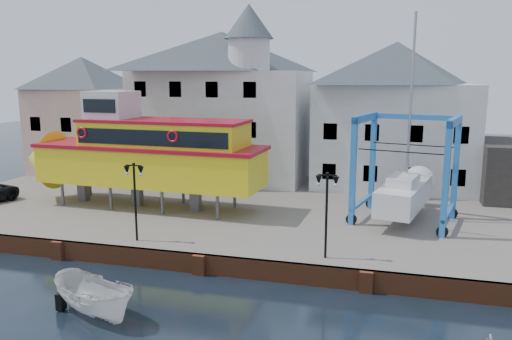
# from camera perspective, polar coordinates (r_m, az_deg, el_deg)

# --- Properties ---
(ground) EXTENTS (140.00, 140.00, 0.00)m
(ground) POSITION_cam_1_polar(r_m,az_deg,el_deg) (25.21, -6.46, -11.74)
(ground) COLOR black
(ground) RESTS_ON ground
(hardstanding) EXTENTS (44.00, 22.00, 1.00)m
(hardstanding) POSITION_cam_1_polar(r_m,az_deg,el_deg) (34.98, 0.11, -4.39)
(hardstanding) COLOR #5F5955
(hardstanding) RESTS_ON ground
(quay_wall) EXTENTS (44.00, 0.47, 1.00)m
(quay_wall) POSITION_cam_1_polar(r_m,az_deg,el_deg) (25.11, -6.39, -10.60)
(quay_wall) COLOR brown
(quay_wall) RESTS_ON ground
(building_pink) EXTENTS (8.00, 7.00, 10.30)m
(building_pink) POSITION_cam_1_polar(r_m,az_deg,el_deg) (47.91, -19.00, 5.96)
(building_pink) COLOR beige
(building_pink) RESTS_ON hardstanding
(building_white_main) EXTENTS (14.00, 8.30, 14.00)m
(building_white_main) POSITION_cam_1_polar(r_m,az_deg,el_deg) (42.33, -3.72, 7.59)
(building_white_main) COLOR silver
(building_white_main) RESTS_ON hardstanding
(building_white_right) EXTENTS (12.00, 8.00, 11.20)m
(building_white_right) POSITION_cam_1_polar(r_m,az_deg,el_deg) (40.76, 15.50, 6.07)
(building_white_right) COLOR silver
(building_white_right) RESTS_ON hardstanding
(lamp_post_left) EXTENTS (1.12, 0.32, 4.20)m
(lamp_post_left) POSITION_cam_1_polar(r_m,az_deg,el_deg) (26.68, -13.73, -1.34)
(lamp_post_left) COLOR black
(lamp_post_left) RESTS_ON hardstanding
(lamp_post_right) EXTENTS (1.12, 0.32, 4.20)m
(lamp_post_right) POSITION_cam_1_polar(r_m,az_deg,el_deg) (23.63, 8.11, -2.67)
(lamp_post_right) COLOR black
(lamp_post_right) RESTS_ON hardstanding
(tour_boat) EXTENTS (17.70, 5.00, 7.63)m
(tour_boat) POSITION_cam_1_polar(r_m,az_deg,el_deg) (33.97, -13.55, 1.92)
(tour_boat) COLOR #59595E
(tour_boat) RESTS_ON hardstanding
(travel_lift) EXTENTS (6.55, 8.33, 12.20)m
(travel_lift) POSITION_cam_1_polar(r_m,az_deg,el_deg) (31.61, 16.88, -1.74)
(travel_lift) COLOR blue
(travel_lift) RESTS_ON hardstanding
(motorboat_a) EXTENTS (4.92, 3.41, 1.78)m
(motorboat_a) POSITION_cam_1_polar(r_m,az_deg,el_deg) (22.15, -17.86, -15.50)
(motorboat_a) COLOR silver
(motorboat_a) RESTS_ON ground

